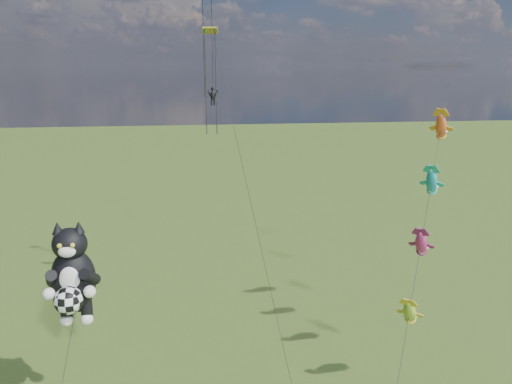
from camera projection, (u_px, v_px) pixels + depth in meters
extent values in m
cylinder|color=black|center=(65.00, 370.00, 27.72)|extent=(1.18, 2.47, 5.93)
ellipsoid|color=black|center=(74.00, 279.00, 28.13)|extent=(3.07, 2.82, 3.61)
ellipsoid|color=black|center=(70.00, 244.00, 27.49)|extent=(2.43, 2.34, 1.83)
cone|color=black|center=(57.00, 228.00, 27.19)|extent=(0.82, 0.82, 0.68)
cone|color=black|center=(79.00, 227.00, 27.33)|extent=(0.82, 0.82, 0.68)
ellipsoid|color=white|center=(67.00, 252.00, 26.83)|extent=(1.06, 0.80, 0.65)
ellipsoid|color=white|center=(70.00, 280.00, 27.23)|extent=(1.21, 0.83, 1.49)
sphere|color=gold|center=(59.00, 246.00, 26.62)|extent=(0.27, 0.27, 0.27)
sphere|color=gold|center=(72.00, 245.00, 26.71)|extent=(0.27, 0.27, 0.27)
sphere|color=white|center=(49.00, 294.00, 26.92)|extent=(0.68, 0.68, 0.68)
sphere|color=white|center=(90.00, 292.00, 27.20)|extent=(0.68, 0.68, 0.68)
sphere|color=white|center=(67.00, 320.00, 28.49)|extent=(0.72, 0.72, 0.72)
sphere|color=white|center=(87.00, 319.00, 28.63)|extent=(0.72, 0.72, 0.72)
sphere|color=white|center=(68.00, 300.00, 26.80)|extent=(1.54, 1.54, 1.54)
cylinder|color=black|center=(423.00, 232.00, 31.92)|extent=(8.73, 13.24, 18.21)
ellipsoid|color=green|center=(410.00, 312.00, 29.86)|extent=(1.72, 2.08, 2.15)
ellipsoid|color=#D83379|center=(421.00, 243.00, 31.61)|extent=(1.72, 2.08, 2.15)
ellipsoid|color=#1979BF|center=(432.00, 182.00, 33.35)|extent=(1.72, 2.08, 2.15)
ellipsoid|color=red|center=(441.00, 126.00, 35.10)|extent=(1.72, 2.08, 2.15)
cylinder|color=black|center=(245.00, 178.00, 34.77)|extent=(4.04, 16.62, 23.68)
cube|color=green|center=(210.00, 30.00, 36.96)|extent=(1.18, 0.59, 0.50)
cylinder|color=black|center=(206.00, 85.00, 37.87)|extent=(0.08, 0.08, 7.89)
cylinder|color=black|center=(216.00, 85.00, 37.98)|extent=(0.08, 0.08, 7.89)
cylinder|color=black|center=(204.00, 43.00, 40.15)|extent=(0.08, 0.08, 9.00)
cylinder|color=black|center=(213.00, 43.00, 40.24)|extent=(0.08, 0.08, 9.00)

